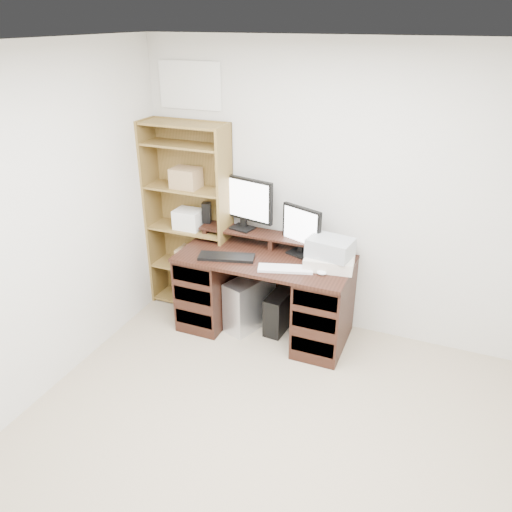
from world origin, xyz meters
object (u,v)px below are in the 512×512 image
Objects in this scene: monitor_wide at (243,200)px; monitor_small at (301,229)px; tower_silver at (250,302)px; tower_black at (279,312)px; printer at (329,261)px; desk at (265,293)px; bookshelf at (190,216)px.

monitor_wide is 0.60m from monitor_small.
tower_silver reaches higher than tower_black.
monitor_wide reaches higher than printer.
bookshelf is at bearing 165.94° from desk.
monitor_small is at bearing 4.81° from monitor_wide.
tower_silver is (-0.72, -0.01, -0.55)m from printer.
tower_black is at bearing -9.19° from bookshelf.
printer is 1.05× the size of tower_black.
bookshelf reaches higher than monitor_wide.
desk reaches higher than tower_silver.
monitor_wide is 1.40× the size of monitor_small.
tower_silver is at bearing -137.78° from monitor_small.
printer is at bearing -5.15° from monitor_small.
bookshelf reaches higher than monitor_small.
printer reaches higher than tower_silver.
monitor_wide is at bearing -166.13° from monitor_small.
monitor_wide reaches higher than monitor_small.
desk is 0.21m from tower_silver.
bookshelf is at bearing 164.68° from printer.
tower_silver is at bearing 175.44° from desk.
tower_black is at bearing 168.06° from printer.
bookshelf is (-1.41, 0.19, 0.12)m from printer.
monitor_small is (0.26, 0.17, 0.59)m from desk.
tower_black is at bearing 25.57° from desk.
monitor_wide is at bearing 141.60° from desk.
bookshelf reaches higher than tower_silver.
monitor_wide is 0.33× the size of bookshelf.
desk is 0.85m from monitor_wide.
monitor_wide is 1.22× the size of tower_silver.
monitor_wide reaches higher than desk.
monitor_wide is 1.50× the size of printer.
monitor_small reaches higher than tower_silver.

